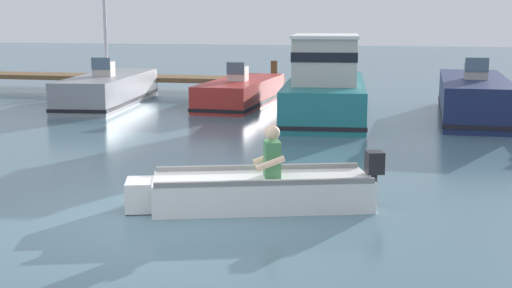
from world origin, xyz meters
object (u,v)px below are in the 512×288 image
object	(u,v)px
rowboat_with_person	(257,190)
moored_boat_teal	(325,87)
moored_boat_navy	(473,99)
moored_boat_red	(241,93)
moored_boat_grey	(109,90)

from	to	relation	value
rowboat_with_person	moored_boat_teal	xyz separation A→B (m)	(-0.27, 9.41, 0.58)
rowboat_with_person	moored_boat_navy	bearing A→B (deg)	70.56
moored_boat_red	moored_boat_navy	distance (m)	6.97
moored_boat_red	moored_boat_teal	bearing A→B (deg)	-37.87
moored_boat_red	moored_boat_navy	world-z (taller)	moored_boat_navy
moored_boat_red	moored_boat_grey	bearing A→B (deg)	-168.77
rowboat_with_person	moored_boat_red	bearing A→B (deg)	105.26
rowboat_with_person	moored_boat_red	xyz separation A→B (m)	(-3.19, 11.68, 0.12)
moored_boat_teal	moored_boat_navy	xyz separation A→B (m)	(3.91, 0.92, -0.31)
rowboat_with_person	moored_boat_grey	distance (m)	13.07
moored_boat_grey	moored_boat_teal	bearing A→B (deg)	-11.81
rowboat_with_person	moored_boat_navy	distance (m)	10.95
moored_boat_teal	moored_boat_red	bearing A→B (deg)	142.13
moored_boat_grey	moored_boat_red	size ratio (longest dim) A/B	1.13
moored_boat_navy	moored_boat_teal	bearing A→B (deg)	-166.81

